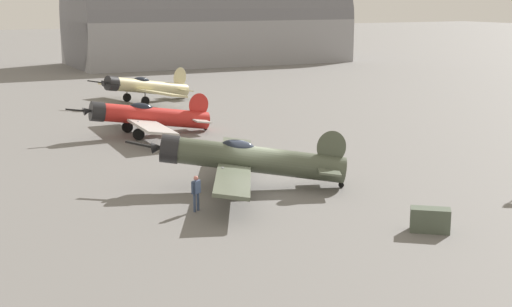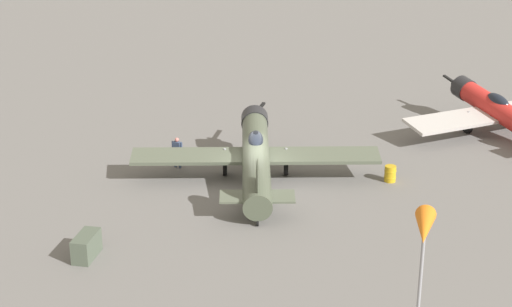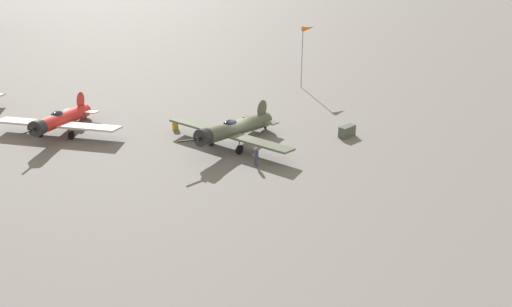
{
  "view_description": "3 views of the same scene",
  "coord_description": "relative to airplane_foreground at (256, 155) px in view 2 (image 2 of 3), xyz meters",
  "views": [
    {
      "loc": [
        -31.58,
        16.08,
        9.54
      ],
      "look_at": [
        0.0,
        0.0,
        1.8
      ],
      "focal_mm": 50.07,
      "sensor_mm": 36.0,
      "label": 1
    },
    {
      "loc": [
        -17.12,
        -32.78,
        15.84
      ],
      "look_at": [
        0.0,
        0.0,
        1.8
      ],
      "focal_mm": 56.72,
      "sensor_mm": 36.0,
      "label": 2
    },
    {
      "loc": [
        -8.79,
        43.1,
        18.75
      ],
      "look_at": [
        -2.42,
        4.3,
        1.1
      ],
      "focal_mm": 37.95,
      "sensor_mm": 36.0,
      "label": 3
    }
  ],
  "objects": [
    {
      "name": "fuel_drum",
      "position": [
        6.14,
        -2.91,
        -1.1
      ],
      "size": [
        0.62,
        0.62,
        0.83
      ],
      "color": "gold",
      "rests_on": "ground_plane"
    },
    {
      "name": "airplane_foreground",
      "position": [
        0.0,
        0.0,
        0.0
      ],
      "size": [
        11.96,
        10.3,
        3.06
      ],
      "rotation": [
        0.0,
        0.0,
        7.39
      ],
      "color": "#4C5442",
      "rests_on": "ground_plane"
    },
    {
      "name": "ground_plane",
      "position": [
        -0.23,
        -0.46,
        -1.52
      ],
      "size": [
        400.0,
        400.0,
        0.0
      ],
      "primitive_type": "plane",
      "color": "slate"
    },
    {
      "name": "airplane_mid_apron",
      "position": [
        16.12,
        -0.03,
        -0.16
      ],
      "size": [
        11.85,
        10.38,
        2.88
      ],
      "rotation": [
        0.0,
        0.0,
        7.81
      ],
      "color": "red",
      "rests_on": "ground_plane"
    },
    {
      "name": "ground_crew_mechanic",
      "position": [
        -2.65,
        3.84,
        -0.51
      ],
      "size": [
        0.45,
        0.55,
        1.66
      ],
      "rotation": [
        0.0,
        0.0,
        0.61
      ],
      "color": "#384766",
      "rests_on": "ground_plane"
    },
    {
      "name": "equipment_crate",
      "position": [
        -9.8,
        -3.72,
        -1.01
      ],
      "size": [
        1.59,
        1.73,
        1.01
      ],
      "rotation": [
        0.0,
        0.0,
        0.9
      ],
      "color": "#4C5647",
      "rests_on": "ground_plane"
    },
    {
      "name": "windsock_mast",
      "position": [
        -4.87,
        -18.69,
        4.86
      ],
      "size": [
        1.55,
        1.67,
        7.02
      ],
      "color": "gray",
      "rests_on": "ground_plane"
    }
  ]
}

